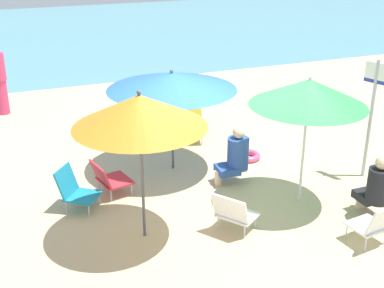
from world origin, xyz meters
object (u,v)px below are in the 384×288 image
Objects in this scene: umbrella_green at (309,93)px; beach_chair_c at (375,223)px; beach_chair_a at (189,125)px; beach_bag at (239,161)px; umbrella_blue at (172,81)px; person_c at (377,186)px; person_b at (236,155)px; beach_chair_d at (75,189)px; umbrella_orange at (140,111)px; beach_chair_e at (234,212)px; warning_sign at (373,104)px; beach_chair_b at (109,178)px; swim_ring at (248,156)px.

beach_chair_c is (0.25, -1.38, -1.42)m from umbrella_green.
beach_bag is at bearing 26.31° from beach_chair_a.
person_c is (2.17, -2.66, -1.09)m from umbrella_blue.
person_b reaches higher than beach_chair_a.
beach_bag is at bearing 103.31° from umbrella_green.
beach_chair_a is at bearing 74.15° from beach_chair_d.
umbrella_orange reaches higher than umbrella_blue.
beach_chair_d reaches higher than beach_chair_a.
person_c is (1.39, -1.76, 0.01)m from person_b.
beach_chair_d is (-2.60, -1.93, 0.02)m from beach_chair_a.
warning_sign reaches higher than beach_chair_e.
beach_chair_d reaches higher than beach_bag.
warning_sign reaches higher than umbrella_blue.
warning_sign reaches higher than person_b.
person_b is at bearing 35.17° from beach_chair_d.
beach_chair_e is 0.35× the size of warning_sign.
umbrella_blue is 1.08× the size of warning_sign.
beach_chair_b is at bearing -177.96° from beach_bag.
person_b is 1.00× the size of person_c.
warning_sign is at bearing -28.88° from beach_bag.
person_c reaches higher than swim_ring.
beach_chair_a is 1.46m from swim_ring.
beach_chair_c reaches higher than beach_bag.
beach_chair_e is at bearing 3.94° from beach_chair_a.
person_c is (1.41, -3.80, 0.20)m from beach_chair_a.
beach_chair_a is 2.65m from beach_chair_b.
umbrella_green is 1.67m from person_c.
swim_ring is at bearing -5.68° from umbrella_blue.
beach_chair_e is at bearing -0.02° from beach_chair_d.
warning_sign is at bearing -19.51° from beach_chair_e.
umbrella_orange is at bearing 77.24° from person_c.
beach_bag is at bearing 43.70° from beach_chair_d.
person_b is at bearing 28.06° from umbrella_orange.
beach_chair_a is at bearing 58.56° from umbrella_orange.
beach_chair_d is 2.94m from beach_bag.
umbrella_orange reaches higher than person_b.
beach_chair_c is at bearing -143.71° from warning_sign.
person_c is 2.67m from swim_ring.
beach_chair_e is (-1.58, 1.00, -0.03)m from beach_chair_c.
person_c is 2.10× the size of swim_ring.
warning_sign is at bearing -27.18° from umbrella_blue.
umbrella_blue is 3.07× the size of beach_chair_e.
beach_chair_e is 1.55m from person_b.
beach_chair_d is at bearing 153.74° from warning_sign.
beach_chair_b is 0.89× the size of beach_chair_e.
beach_chair_d is at bearing -170.46° from beach_chair_b.
person_c is (0.76, -0.78, -1.27)m from umbrella_green.
swim_ring is (-1.51, 1.36, -1.24)m from warning_sign.
beach_chair_b is 2.36m from beach_bag.
beach_chair_a is 3.24m from beach_chair_d.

